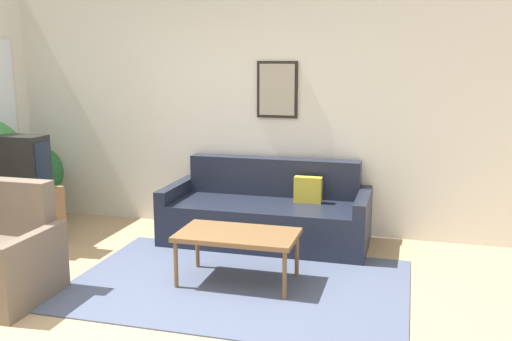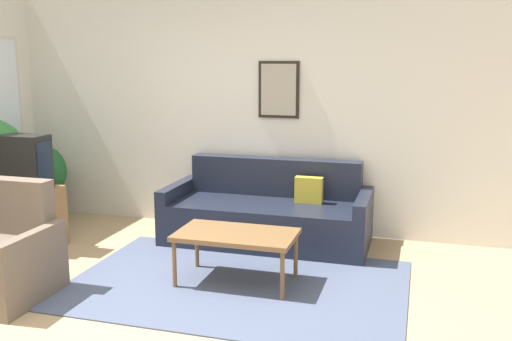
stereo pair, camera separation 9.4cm
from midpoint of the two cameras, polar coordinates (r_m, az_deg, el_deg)
name	(u,v)px [view 1 (the left image)]	position (r m, az deg, el deg)	size (l,w,h in m)	color
ground_plane	(117,320)	(4.42, -14.30, -14.27)	(16.00, 16.00, 0.00)	tan
area_rug	(239,284)	(4.90, -2.32, -11.29)	(2.79, 1.89, 0.01)	#4C5670
wall_back	(225,107)	(6.34, -3.53, 6.38)	(8.00, 0.09, 2.70)	silver
couch	(267,214)	(5.91, 0.69, -4.42)	(2.08, 0.90, 0.83)	#1E2333
coffee_table	(238,237)	(4.80, -2.41, -6.67)	(1.00, 0.57, 0.45)	brown
tv_stand	(19,218)	(6.18, -23.01, -4.43)	(0.79, 0.42, 0.62)	olive
tv	(15,162)	(6.06, -23.39, 0.80)	(0.65, 0.28, 0.53)	black
potted_plant_by_window	(35,174)	(7.01, -21.56, -0.31)	(0.63, 0.63, 0.91)	beige
potted_plant_small	(22,173)	(6.91, -22.72, -0.20)	(0.63, 0.63, 0.96)	#935638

